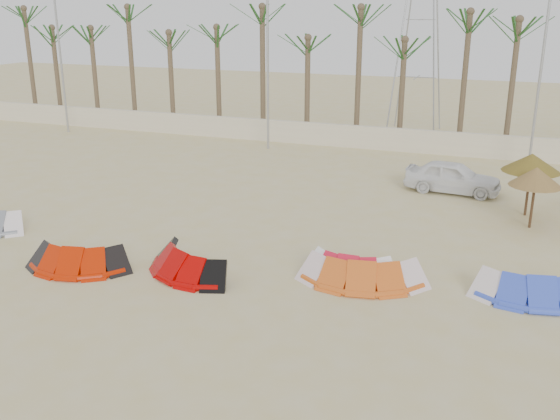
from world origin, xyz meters
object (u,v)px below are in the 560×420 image
at_px(kite_red_right, 352,264).
at_px(kite_blue, 537,282).
at_px(kite_red_mid, 191,259).
at_px(kite_red_left, 83,254).
at_px(car, 453,177).
at_px(parasol_mid, 536,177).
at_px(parasol_left, 532,163).
at_px(kite_orange, 365,267).

relative_size(kite_red_right, kite_blue, 0.80).
bearing_deg(kite_red_mid, kite_red_left, -165.04).
bearing_deg(kite_red_mid, kite_blue, 10.92).
bearing_deg(car, parasol_mid, -134.35).
bearing_deg(parasol_mid, car, 131.05).
distance_m(kite_red_left, kite_red_mid, 3.46).
xyz_separation_m(kite_blue, car, (-3.35, 9.73, 0.28)).
distance_m(kite_red_left, car, 16.04).
bearing_deg(parasol_mid, kite_blue, -88.61).
bearing_deg(parasol_mid, parasol_left, 96.34).
height_order(kite_red_right, kite_orange, same).
bearing_deg(parasol_left, kite_orange, -118.92).
distance_m(kite_orange, parasol_left, 9.49).
distance_m(kite_red_mid, kite_red_right, 4.93).
relative_size(kite_red_left, car, 0.85).
relative_size(kite_orange, car, 0.95).
bearing_deg(kite_blue, car, 109.02).
bearing_deg(parasol_left, kite_red_right, -121.45).
bearing_deg(kite_orange, car, 81.93).
relative_size(kite_orange, parasol_mid, 1.68).
relative_size(parasol_left, car, 0.61).
bearing_deg(kite_orange, kite_blue, 7.78).
xyz_separation_m(kite_red_mid, kite_orange, (5.16, 1.27, 0.00)).
distance_m(parasol_mid, car, 5.04).
relative_size(kite_blue, parasol_mid, 1.60).
bearing_deg(kite_blue, kite_red_left, -168.05).
xyz_separation_m(kite_red_mid, parasol_left, (9.68, 9.44, 1.71)).
xyz_separation_m(kite_red_right, parasol_mid, (5.11, 6.62, 1.54)).
distance_m(kite_red_right, car, 10.48).
relative_size(kite_red_right, kite_orange, 0.76).
height_order(kite_orange, car, car).
bearing_deg(kite_red_mid, kite_orange, 13.80).
bearing_deg(parasol_left, kite_red_mid, -135.72).
height_order(kite_red_left, parasol_left, parasol_left).
height_order(kite_red_left, kite_red_mid, same).
xyz_separation_m(kite_red_left, kite_red_right, (8.08, 2.25, -0.00)).
bearing_deg(kite_red_left, parasol_left, 38.43).
bearing_deg(kite_orange, parasol_mid, 55.10).
height_order(kite_red_left, kite_blue, same).
bearing_deg(parasol_mid, kite_red_right, -127.66).
height_order(kite_red_right, parasol_left, parasol_left).
bearing_deg(kite_red_mid, car, 60.34).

